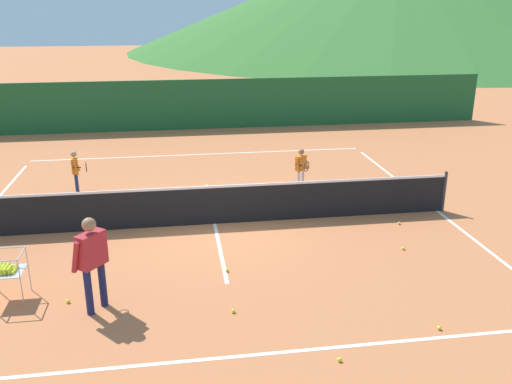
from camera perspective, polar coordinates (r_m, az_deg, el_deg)
name	(u,v)px	position (r m, az deg, el deg)	size (l,w,h in m)	color
ground_plane	(215,224)	(13.27, -4.34, -3.33)	(120.00, 120.00, 0.00)	#C67042
line_baseline_near	(242,356)	(8.63, -1.43, -16.75)	(11.46, 0.08, 0.01)	white
line_baseline_far	(200,154)	(19.39, -5.86, 3.93)	(11.46, 0.08, 0.01)	white
line_sideline_east	(437,211)	(14.79, 18.38, -1.88)	(0.08, 11.76, 0.01)	white
line_service_center	(215,224)	(13.27, -4.34, -3.31)	(0.08, 6.05, 0.01)	white
tennis_net	(214,204)	(13.09, -4.40, -1.31)	(11.81, 0.08, 1.05)	#333338
instructor	(92,256)	(9.66, -16.75, -6.38)	(0.61, 0.83, 1.72)	#191E4C
student_0	(76,168)	(15.94, -18.32, 2.38)	(0.47, 0.56, 1.21)	navy
student_1	(301,165)	(15.44, 4.74, 2.78)	(0.45, 0.66, 1.20)	silver
ball_cart	(6,269)	(10.71, -24.63, -7.36)	(0.58, 0.58, 0.90)	#B7B7BC
tennis_ball_0	(399,223)	(13.62, 14.72, -3.17)	(0.07, 0.07, 0.07)	yellow
tennis_ball_1	(339,360)	(8.59, 8.71, -16.92)	(0.07, 0.07, 0.07)	yellow
tennis_ball_2	(233,311)	(9.64, -2.40, -12.32)	(0.07, 0.07, 0.07)	yellow
tennis_ball_3	(439,328)	(9.67, 18.59, -13.30)	(0.07, 0.07, 0.07)	yellow
tennis_ball_4	(403,248)	(12.29, 15.13, -5.71)	(0.07, 0.07, 0.07)	yellow
tennis_ball_5	(227,270)	(10.97, -3.05, -8.16)	(0.07, 0.07, 0.07)	yellow
tennis_ball_6	(68,301)	(10.46, -19.03, -10.74)	(0.07, 0.07, 0.07)	yellow
windscreen_fence	(194,105)	(23.23, -6.51, 9.06)	(25.21, 0.08, 2.07)	#1E5B2D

